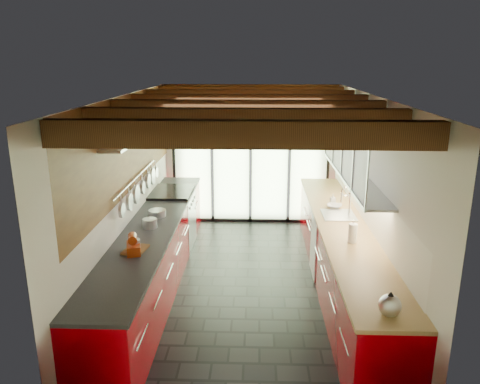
{
  "coord_description": "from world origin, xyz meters",
  "views": [
    {
      "loc": [
        0.12,
        -5.88,
        3.05
      ],
      "look_at": [
        -0.11,
        0.4,
        1.25
      ],
      "focal_mm": 35.0,
      "sensor_mm": 36.0,
      "label": 1
    }
  ],
  "objects": [
    {
      "name": "range_stove",
      "position": [
        -1.28,
        1.45,
        0.47
      ],
      "size": [
        0.66,
        0.9,
        0.97
      ],
      "color": "silver",
      "rests_on": "ground"
    },
    {
      "name": "soap_bottle",
      "position": [
        1.27,
        0.92,
        1.0
      ],
      "size": [
        0.09,
        0.09,
        0.16
      ],
      "primitive_type": "imported",
      "rotation": [
        0.0,
        0.0,
        0.22
      ],
      "color": "silver",
      "rests_on": "right_counter"
    },
    {
      "name": "upper_cabinets_right",
      "position": [
        1.43,
        0.3,
        1.85
      ],
      "size": [
        0.34,
        3.0,
        3.0
      ],
      "color": "silver",
      "rests_on": "ground"
    },
    {
      "name": "bowl",
      "position": [
        1.27,
        0.75,
        0.95
      ],
      "size": [
        0.27,
        0.27,
        0.05
      ],
      "primitive_type": "imported",
      "rotation": [
        0.0,
        0.0,
        -0.3
      ],
      "color": "silver",
      "rests_on": "right_counter"
    },
    {
      "name": "left_counter",
      "position": [
        -1.28,
        0.0,
        0.46
      ],
      "size": [
        0.68,
        5.0,
        0.92
      ],
      "color": "#A40008",
      "rests_on": "ground"
    },
    {
      "name": "stand_mixer",
      "position": [
        -1.27,
        -1.01,
        1.01
      ],
      "size": [
        0.21,
        0.29,
        0.24
      ],
      "color": "#AE360D",
      "rests_on": "left_counter"
    },
    {
      "name": "left_wall_fixtures",
      "position": [
        -1.47,
        0.29,
        1.78
      ],
      "size": [
        0.28,
        2.6,
        0.96
      ],
      "color": "silver",
      "rests_on": "ground"
    },
    {
      "name": "paper_towel",
      "position": [
        1.27,
        -0.61,
        1.04
      ],
      "size": [
        0.13,
        0.13,
        0.28
      ],
      "color": "white",
      "rests_on": "right_counter"
    },
    {
      "name": "ground",
      "position": [
        0.0,
        0.0,
        0.0
      ],
      "size": [
        5.5,
        5.5,
        0.0
      ],
      "primitive_type": "plane",
      "color": "black",
      "rests_on": "ground"
    },
    {
      "name": "ceiling_beams",
      "position": [
        -0.0,
        0.38,
        2.46
      ],
      "size": [
        3.14,
        5.06,
        4.9
      ],
      "color": "#593316",
      "rests_on": "ground"
    },
    {
      "name": "cutting_board",
      "position": [
        -1.27,
        -0.94,
        0.93
      ],
      "size": [
        0.28,
        0.35,
        0.03
      ],
      "primitive_type": "cube",
      "rotation": [
        0.0,
        0.0,
        -0.17
      ],
      "color": "brown",
      "rests_on": "left_counter"
    },
    {
      "name": "right_counter",
      "position": [
        1.27,
        0.0,
        0.46
      ],
      "size": [
        0.68,
        5.0,
        0.92
      ],
      "color": "#A40008",
      "rests_on": "ground"
    },
    {
      "name": "pot_large",
      "position": [
        -1.27,
        -0.18,
        0.98
      ],
      "size": [
        0.25,
        0.25,
        0.12
      ],
      "primitive_type": "cylinder",
      "rotation": [
        0.0,
        0.0,
        -0.41
      ],
      "color": "silver",
      "rests_on": "left_counter"
    },
    {
      "name": "kettle",
      "position": [
        1.27,
        -2.25,
        1.02
      ],
      "size": [
        0.22,
        0.26,
        0.23
      ],
      "color": "silver",
      "rests_on": "right_counter"
    },
    {
      "name": "pot_small",
      "position": [
        -1.27,
        0.28,
        0.97
      ],
      "size": [
        0.3,
        0.3,
        0.09
      ],
      "primitive_type": "cylinder",
      "rotation": [
        0.0,
        0.0,
        -0.32
      ],
      "color": "silver",
      "rests_on": "left_counter"
    },
    {
      "name": "glass_door",
      "position": [
        0.0,
        2.69,
        1.66
      ],
      "size": [
        2.95,
        0.1,
        2.9
      ],
      "color": "#C6EAAD",
      "rests_on": "ground"
    },
    {
      "name": "room_shell",
      "position": [
        0.0,
        0.0,
        1.65
      ],
      "size": [
        5.5,
        5.5,
        5.5
      ],
      "color": "silver",
      "rests_on": "ground"
    },
    {
      "name": "sink_assembly",
      "position": [
        1.29,
        0.4,
        0.96
      ],
      "size": [
        0.45,
        0.52,
        0.43
      ],
      "color": "silver",
      "rests_on": "right_counter"
    }
  ]
}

